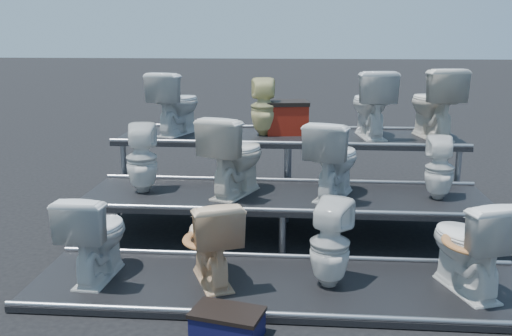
# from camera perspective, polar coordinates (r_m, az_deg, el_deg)

# --- Properties ---
(ground) EXTENTS (80.00, 80.00, 0.00)m
(ground) POSITION_cam_1_polar(r_m,az_deg,el_deg) (6.15, 2.81, -6.83)
(ground) COLOR black
(ground) RESTS_ON ground
(tier_front) EXTENTS (4.20, 1.20, 0.06)m
(tier_front) POSITION_cam_1_polar(r_m,az_deg,el_deg) (4.94, 2.27, -11.75)
(tier_front) COLOR black
(tier_front) RESTS_ON ground
(tier_mid) EXTENTS (4.20, 1.20, 0.46)m
(tier_mid) POSITION_cam_1_polar(r_m,az_deg,el_deg) (6.07, 2.83, -4.79)
(tier_mid) COLOR black
(tier_mid) RESTS_ON ground
(tier_back) EXTENTS (4.20, 1.20, 0.86)m
(tier_back) POSITION_cam_1_polar(r_m,az_deg,el_deg) (7.27, 3.21, -0.07)
(tier_back) COLOR black
(tier_back) RESTS_ON ground
(toilet_0) EXTENTS (0.48, 0.78, 0.77)m
(toilet_0) POSITION_cam_1_polar(r_m,az_deg,el_deg) (5.08, -15.72, -6.44)
(toilet_0) COLOR silver
(toilet_0) RESTS_ON tier_front
(toilet_1) EXTENTS (0.66, 0.83, 0.74)m
(toilet_1) POSITION_cam_1_polar(r_m,az_deg,el_deg) (4.83, -4.51, -7.17)
(toilet_1) COLOR #E1B98D
(toilet_1) RESTS_ON tier_front
(toilet_2) EXTENTS (0.43, 0.44, 0.74)m
(toilet_2) POSITION_cam_1_polar(r_m,az_deg,el_deg) (4.78, 7.41, -7.51)
(toilet_2) COLOR silver
(toilet_2) RESTS_ON tier_front
(toilet_3) EXTENTS (0.68, 0.89, 0.81)m
(toilet_3) POSITION_cam_1_polar(r_m,az_deg,el_deg) (4.95, 20.49, -7.12)
(toilet_3) COLOR silver
(toilet_3) RESTS_ON tier_front
(toilet_4) EXTENTS (0.38, 0.38, 0.73)m
(toilet_4) POSITION_cam_1_polar(r_m,az_deg,el_deg) (6.15, -11.35, 0.95)
(toilet_4) COLOR silver
(toilet_4) RESTS_ON tier_mid
(toilet_5) EXTENTS (0.75, 0.94, 0.84)m
(toilet_5) POSITION_cam_1_polar(r_m,az_deg,el_deg) (5.94, -2.14, 1.32)
(toilet_5) COLOR silver
(toilet_5) RESTS_ON tier_mid
(toilet_6) EXTENTS (0.69, 0.89, 0.80)m
(toilet_6) POSITION_cam_1_polar(r_m,az_deg,el_deg) (5.91, 7.77, 0.94)
(toilet_6) COLOR silver
(toilet_6) RESTS_ON tier_mid
(toilet_7) EXTENTS (0.31, 0.32, 0.64)m
(toilet_7) POSITION_cam_1_polar(r_m,az_deg,el_deg) (6.08, 17.89, -0.02)
(toilet_7) COLOR silver
(toilet_7) RESTS_ON tier_mid
(toilet_8) EXTENTS (0.67, 0.87, 0.79)m
(toilet_8) POSITION_cam_1_polar(r_m,az_deg,el_deg) (7.29, -7.99, 6.45)
(toilet_8) COLOR silver
(toilet_8) RESTS_ON tier_back
(toilet_9) EXTENTS (0.36, 0.36, 0.71)m
(toilet_9) POSITION_cam_1_polar(r_m,az_deg,el_deg) (7.14, 0.77, 6.12)
(toilet_9) COLOR beige
(toilet_9) RESTS_ON tier_back
(toilet_10) EXTENTS (0.57, 0.86, 0.82)m
(toilet_10) POSITION_cam_1_polar(r_m,az_deg,el_deg) (7.16, 11.43, 6.33)
(toilet_10) COLOR silver
(toilet_10) RESTS_ON tier_back
(toilet_11) EXTENTS (0.65, 0.92, 0.86)m
(toilet_11) POSITION_cam_1_polar(r_m,az_deg,el_deg) (7.28, 17.35, 6.23)
(toilet_11) COLOR silver
(toilet_11) RESTS_ON tier_back
(red_crate) EXTENTS (0.57, 0.48, 0.37)m
(red_crate) POSITION_cam_1_polar(r_m,az_deg,el_deg) (7.29, 3.07, 4.89)
(red_crate) COLOR maroon
(red_crate) RESTS_ON tier_back
(step_stool) EXTENTS (0.54, 0.40, 0.17)m
(step_stool) POSITION_cam_1_polar(r_m,az_deg,el_deg) (4.24, -2.88, -15.45)
(step_stool) COLOR #0F0F36
(step_stool) RESTS_ON ground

